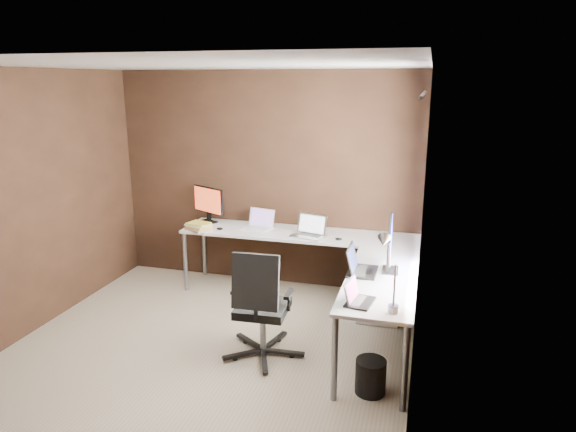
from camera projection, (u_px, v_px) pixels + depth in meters
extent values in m
cube|color=#9E947B|center=(207.00, 351.00, 4.66)|extent=(3.60, 3.60, 0.00)
cube|color=white|center=(194.00, 65.00, 4.01)|extent=(3.60, 3.60, 0.00)
cube|color=black|center=(266.00, 180.00, 6.01)|extent=(3.60, 0.00, 2.50)
cube|color=black|center=(54.00, 306.00, 2.66)|extent=(3.60, 0.00, 2.50)
cube|color=black|center=(24.00, 205.00, 4.80)|extent=(0.00, 3.60, 2.50)
cube|color=black|center=(420.00, 235.00, 3.87)|extent=(0.00, 3.60, 2.50)
cube|color=white|center=(421.00, 199.00, 4.15)|extent=(0.00, 1.00, 1.30)
cube|color=orange|center=(411.00, 250.00, 3.54)|extent=(0.01, 0.35, 2.00)
cube|color=orange|center=(418.00, 203.00, 4.89)|extent=(0.01, 0.35, 2.00)
cylinder|color=slate|center=(423.00, 94.00, 3.95)|extent=(0.02, 1.90, 0.02)
cube|color=white|center=(299.00, 234.00, 5.75)|extent=(2.65, 0.60, 0.03)
cube|color=white|center=(381.00, 279.00, 4.44)|extent=(0.60, 1.65, 0.03)
cylinder|color=slate|center=(185.00, 262.00, 5.93)|extent=(0.05, 0.05, 0.70)
cylinder|color=slate|center=(204.00, 248.00, 6.41)|extent=(0.05, 0.05, 0.70)
cylinder|color=slate|center=(334.00, 359.00, 3.87)|extent=(0.05, 0.05, 0.70)
cylinder|color=slate|center=(405.00, 369.00, 3.73)|extent=(0.05, 0.05, 0.70)
cylinder|color=slate|center=(415.00, 267.00, 5.76)|extent=(0.05, 0.05, 0.70)
cube|color=white|center=(380.00, 289.00, 5.28)|extent=(0.42, 0.50, 0.60)
cube|color=black|center=(208.00, 222.00, 6.15)|extent=(0.25, 0.22, 0.01)
cube|color=black|center=(209.00, 217.00, 6.15)|extent=(0.06, 0.05, 0.10)
cube|color=black|center=(208.00, 200.00, 6.10)|extent=(0.45, 0.24, 0.31)
cube|color=#DD4821|center=(207.00, 200.00, 6.09)|extent=(0.42, 0.21, 0.28)
cube|color=black|center=(390.00, 270.00, 4.59)|extent=(0.15, 0.23, 0.01)
cube|color=black|center=(388.00, 264.00, 4.58)|extent=(0.03, 0.05, 0.10)
cube|color=black|center=(389.00, 239.00, 4.52)|extent=(0.06, 0.58, 0.36)
cube|color=#0F1EC3|center=(391.00, 239.00, 4.52)|extent=(0.03, 0.55, 0.33)
cube|color=white|center=(258.00, 228.00, 5.89)|extent=(0.36, 0.28, 0.02)
cube|color=white|center=(262.00, 217.00, 5.94)|extent=(0.33, 0.12, 0.20)
cube|color=#8962AA|center=(262.00, 217.00, 5.93)|extent=(0.29, 0.10, 0.17)
cube|color=silver|center=(308.00, 236.00, 5.59)|extent=(0.40, 0.32, 0.02)
cube|color=silver|center=(312.00, 224.00, 5.64)|extent=(0.35, 0.15, 0.22)
cube|color=silver|center=(312.00, 224.00, 5.63)|extent=(0.31, 0.13, 0.18)
cube|color=black|center=(362.00, 272.00, 4.55)|extent=(0.25, 0.36, 0.02)
cube|color=black|center=(352.00, 258.00, 4.54)|extent=(0.07, 0.36, 0.22)
cube|color=#171B3A|center=(353.00, 258.00, 4.54)|extent=(0.05, 0.31, 0.19)
cube|color=black|center=(360.00, 302.00, 3.93)|extent=(0.23, 0.29, 0.02)
cube|color=black|center=(351.00, 290.00, 3.93)|extent=(0.09, 0.27, 0.17)
cube|color=#C94C8B|center=(352.00, 290.00, 3.93)|extent=(0.08, 0.24, 0.14)
cube|color=tan|center=(199.00, 229.00, 5.84)|extent=(0.34, 0.32, 0.03)
cube|color=gold|center=(199.00, 227.00, 5.84)|extent=(0.30, 0.28, 0.02)
cube|color=beige|center=(199.00, 225.00, 5.83)|extent=(0.31, 0.28, 0.02)
cube|color=gold|center=(198.00, 223.00, 5.83)|extent=(0.28, 0.24, 0.02)
ellipsoid|color=black|center=(220.00, 229.00, 5.84)|extent=(0.09, 0.08, 0.03)
ellipsoid|color=black|center=(339.00, 239.00, 5.46)|extent=(0.08, 0.06, 0.03)
cylinder|color=slate|center=(393.00, 309.00, 3.76)|extent=(0.08, 0.08, 0.06)
cylinder|color=slate|center=(394.00, 285.00, 3.71)|extent=(0.02, 0.02, 0.31)
cylinder|color=slate|center=(389.00, 255.00, 3.70)|extent=(0.02, 0.17, 0.23)
cone|color=slate|center=(384.00, 241.00, 3.76)|extent=(0.10, 0.13, 0.13)
cylinder|color=slate|center=(263.00, 330.00, 4.56)|extent=(0.06, 0.06, 0.36)
cube|color=black|center=(263.00, 308.00, 4.50)|extent=(0.45, 0.45, 0.08)
cube|color=black|center=(255.00, 282.00, 4.22)|extent=(0.40, 0.13, 0.47)
cylinder|color=black|center=(371.00, 376.00, 4.01)|extent=(0.27, 0.27, 0.28)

